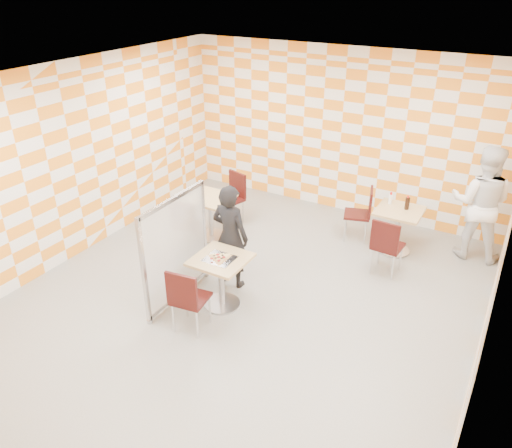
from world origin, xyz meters
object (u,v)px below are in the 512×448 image
at_px(chair_empty_near, 186,222).
at_px(partition, 176,249).
at_px(soda_bottle, 407,203).
at_px(main_table, 221,274).
at_px(chair_main_front, 187,296).
at_px(chair_second_front, 386,243).
at_px(chair_empty_far, 233,194).
at_px(empty_table, 210,210).
at_px(man_dark, 230,236).
at_px(man_white, 481,203).
at_px(second_table, 398,223).
at_px(chair_second_side, 363,210).
at_px(sport_bottle, 390,199).

relative_size(chair_empty_near, partition, 0.60).
bearing_deg(soda_bottle, main_table, -122.84).
distance_m(chair_main_front, chair_second_front, 3.08).
bearing_deg(chair_empty_far, empty_table, -91.67).
bearing_deg(soda_bottle, man_dark, -131.43).
bearing_deg(empty_table, man_dark, -44.30).
relative_size(chair_second_front, soda_bottle, 4.02).
height_order(chair_empty_far, man_white, man_white).
bearing_deg(soda_bottle, chair_main_front, -118.02).
xyz_separation_m(second_table, man_white, (1.10, 0.49, 0.42)).
distance_m(chair_empty_near, man_white, 4.60).
bearing_deg(chair_second_side, man_dark, -118.57).
relative_size(chair_empty_near, sport_bottle, 4.62).
bearing_deg(empty_table, partition, -70.07).
height_order(man_white, sport_bottle, man_white).
distance_m(second_table, soda_bottle, 0.36).
xyz_separation_m(main_table, chair_empty_far, (-1.21, 2.26, 0.04)).
bearing_deg(second_table, empty_table, -159.66).
distance_m(chair_empty_near, chair_empty_far, 1.33).
height_order(chair_second_front, sport_bottle, sport_bottle).
xyz_separation_m(man_dark, man_white, (2.93, 2.59, 0.15)).
relative_size(chair_second_side, partition, 0.60).
bearing_deg(chair_empty_far, main_table, -61.79).
height_order(chair_second_front, man_white, man_white).
height_order(partition, man_dark, man_dark).
xyz_separation_m(second_table, chair_main_front, (-1.72, -3.31, 0.04)).
bearing_deg(chair_empty_near, man_white, 28.47).
bearing_deg(soda_bottle, chair_second_front, -92.96).
height_order(chair_second_front, chair_empty_far, same).
xyz_separation_m(chair_empty_far, soda_bottle, (2.95, 0.44, 0.31)).
bearing_deg(chair_second_front, soda_bottle, 87.04).
distance_m(chair_empty_near, man_dark, 1.20).
bearing_deg(soda_bottle, second_table, -137.64).
bearing_deg(man_white, main_table, 46.73).
xyz_separation_m(chair_empty_near, soda_bottle, (3.02, 1.77, 0.31)).
relative_size(empty_table, soda_bottle, 3.26).
distance_m(chair_empty_far, sport_bottle, 2.73).
bearing_deg(second_table, main_table, -122.30).
xyz_separation_m(sport_bottle, soda_bottle, (0.29, -0.08, 0.01)).
relative_size(chair_second_front, man_white, 0.50).
relative_size(second_table, chair_main_front, 0.81).
distance_m(main_table, man_dark, 0.62).
height_order(chair_main_front, man_dark, man_dark).
distance_m(main_table, chair_main_front, 0.69).
bearing_deg(empty_table, chair_main_front, -62.39).
xyz_separation_m(empty_table, chair_empty_far, (0.02, 0.70, 0.04)).
bearing_deg(chair_second_front, chair_second_side, 126.05).
distance_m(second_table, chair_second_side, 0.64).
xyz_separation_m(chair_empty_near, man_dark, (1.10, -0.40, 0.23)).
bearing_deg(chair_main_front, chair_empty_far, 111.36).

